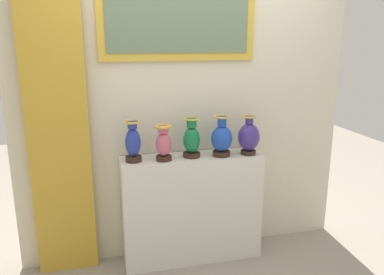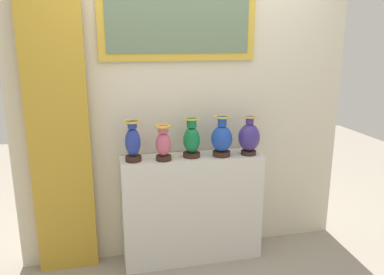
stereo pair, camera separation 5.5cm
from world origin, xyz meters
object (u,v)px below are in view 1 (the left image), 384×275
(vase_sapphire, at_px, (222,139))
(vase_cobalt, at_px, (133,143))
(vase_rose, at_px, (164,143))
(vase_indigo, at_px, (249,137))
(vase_emerald, at_px, (192,140))

(vase_sapphire, bearing_deg, vase_cobalt, 177.92)
(vase_rose, height_order, vase_indigo, vase_indigo)
(vase_cobalt, height_order, vase_emerald, vase_cobalt)
(vase_cobalt, distance_m, vase_sapphire, 0.73)
(vase_emerald, distance_m, vase_sapphire, 0.25)
(vase_emerald, bearing_deg, vase_indigo, -4.88)
(vase_cobalt, height_order, vase_indigo, vase_indigo)
(vase_cobalt, bearing_deg, vase_indigo, -2.26)
(vase_rose, xyz_separation_m, vase_indigo, (0.72, -0.01, 0.01))
(vase_cobalt, xyz_separation_m, vase_emerald, (0.48, 0.00, -0.01))
(vase_emerald, xyz_separation_m, vase_indigo, (0.48, -0.04, 0.00))
(vase_indigo, bearing_deg, vase_sapphire, 177.21)
(vase_indigo, bearing_deg, vase_cobalt, 177.74)
(vase_cobalt, height_order, vase_sapphire, vase_sapphire)
(vase_rose, xyz_separation_m, vase_sapphire, (0.49, 0.01, 0.01))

